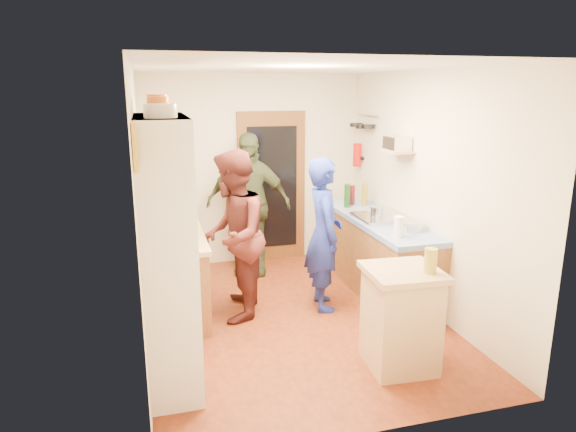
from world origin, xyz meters
name	(u,v)px	position (x,y,z in m)	size (l,w,h in m)	color
floor	(293,318)	(0.00, 0.00, -0.01)	(3.00, 4.00, 0.02)	maroon
ceiling	(294,66)	(0.00, 0.00, 2.61)	(3.00, 4.00, 0.02)	silver
wall_back	(253,170)	(0.00, 2.01, 1.30)	(3.00, 0.02, 2.60)	beige
wall_front	(378,262)	(0.00, -2.01, 1.30)	(3.00, 0.02, 2.60)	beige
wall_left	(140,208)	(-1.51, 0.00, 1.30)	(0.02, 4.00, 2.60)	beige
wall_right	(425,192)	(1.51, 0.00, 1.30)	(0.02, 4.00, 2.60)	beige
door_frame	(272,187)	(0.25, 1.97, 1.05)	(0.95, 0.06, 2.10)	brown
door_glass	(272,188)	(0.25, 1.94, 1.05)	(0.70, 0.02, 1.70)	black
hutch_body	(168,252)	(-1.30, -0.80, 1.10)	(0.40, 1.20, 2.20)	white
hutch_top_shelf	(160,118)	(-1.30, -0.80, 2.18)	(0.40, 1.14, 0.04)	white
plate_stack	(160,111)	(-1.30, -1.09, 2.25)	(0.24, 0.24, 0.10)	white
orange_pot_a	(159,106)	(-1.30, -0.69, 2.27)	(0.18, 0.18, 0.14)	orange
orange_pot_b	(158,104)	(-1.30, -0.47, 2.28)	(0.18, 0.18, 0.16)	orange
left_counter_base	(175,276)	(-1.20, 0.45, 0.42)	(0.60, 1.40, 0.85)	#915E32
left_counter_top	(173,236)	(-1.20, 0.45, 0.88)	(0.64, 1.44, 0.05)	tan
toaster	(180,235)	(-1.15, 0.06, 0.99)	(0.25, 0.17, 0.19)	white
kettle	(169,231)	(-1.25, 0.25, 0.99)	(0.16, 0.16, 0.18)	white
orange_bowl	(180,227)	(-1.12, 0.56, 0.94)	(0.19, 0.19, 0.09)	orange
chopping_board	(172,221)	(-1.18, 0.94, 0.91)	(0.30, 0.22, 0.03)	tan
right_counter_base	(377,256)	(1.20, 0.50, 0.42)	(0.60, 2.20, 0.84)	#915E32
right_counter_top	(378,220)	(1.20, 0.50, 0.87)	(0.62, 2.22, 0.06)	#153EB3
hob	(380,217)	(1.20, 0.45, 0.92)	(0.55, 0.58, 0.04)	silver
pot_on_hob	(379,212)	(1.15, 0.39, 1.00)	(0.19, 0.19, 0.12)	silver
bottle_a	(347,196)	(1.05, 1.13, 1.05)	(0.08, 0.08, 0.30)	#143F14
bottle_b	(352,195)	(1.18, 1.27, 1.03)	(0.06, 0.06, 0.26)	#591419
bottle_c	(365,194)	(1.31, 1.16, 1.05)	(0.08, 0.08, 0.31)	olive
paper_towel	(399,227)	(1.05, -0.30, 1.01)	(0.10, 0.10, 0.22)	white
mixing_bowl	(411,226)	(1.30, -0.10, 0.95)	(0.26, 0.26, 0.10)	silver
island_base	(401,321)	(0.63, -1.22, 0.43)	(0.55, 0.55, 0.86)	tan
island_top	(403,272)	(0.63, -1.22, 0.89)	(0.62, 0.62, 0.05)	tan
cutting_board	(396,269)	(0.58, -1.16, 0.90)	(0.35, 0.28, 0.02)	white
oil_jar	(431,261)	(0.80, -1.35, 1.02)	(0.11, 0.11, 0.21)	#AD9E2D
pan_rail	(367,115)	(1.46, 1.52, 2.05)	(0.02, 0.02, 0.65)	silver
pan_hang_a	(368,126)	(1.40, 1.35, 1.92)	(0.18, 0.18, 0.05)	black
pan_hang_b	(362,127)	(1.40, 1.55, 1.90)	(0.16, 0.16, 0.05)	black
pan_hang_c	(356,125)	(1.40, 1.75, 1.91)	(0.17, 0.17, 0.05)	black
wall_shelf	(397,151)	(1.37, 0.45, 1.70)	(0.26, 0.42, 0.03)	tan
radio	(397,143)	(1.37, 0.45, 1.79)	(0.22, 0.30, 0.15)	silver
ext_bracket	(361,158)	(1.47, 1.70, 1.45)	(0.06, 0.10, 0.04)	black
fire_extinguisher	(357,155)	(1.41, 1.70, 1.50)	(0.11, 0.11, 0.32)	red
picture_frame	(135,146)	(-1.48, -1.55, 2.05)	(0.03, 0.25, 0.30)	gold
person_hob	(327,235)	(0.43, 0.16, 0.85)	(0.62, 0.40, 1.69)	navy
person_left	(237,235)	(-0.55, 0.23, 0.90)	(0.88, 0.68, 1.80)	#4E1E1A
person_back	(249,205)	(-0.17, 1.48, 0.93)	(1.09, 0.46, 1.87)	#374027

